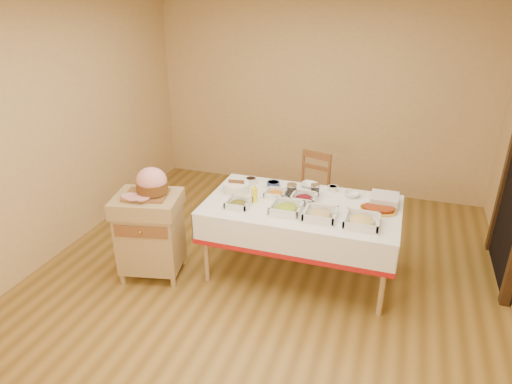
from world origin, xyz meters
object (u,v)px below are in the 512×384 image
ham_on_board (151,184)px  plate_stack (384,200)px  preserve_jar_right (315,190)px  dining_chair (310,190)px  preserve_jar_left (292,191)px  dining_table (301,219)px  brass_platter (378,209)px  mustard_bottle (255,194)px  butcher_cart (150,231)px  bread_basket (236,187)px

ham_on_board → plate_stack: (2.07, 0.69, -0.16)m
ham_on_board → preserve_jar_right: 1.57m
preserve_jar_right → plate_stack: size_ratio=0.45×
ham_on_board → preserve_jar_right: ham_on_board is taller
dining_chair → preserve_jar_left: (-0.01, -0.88, 0.36)m
dining_table → preserve_jar_left: preserve_jar_left is taller
ham_on_board → brass_platter: bearing=14.5°
mustard_bottle → butcher_cart: bearing=-157.4°
dining_chair → preserve_jar_left: size_ratio=7.12×
mustard_bottle → brass_platter: (1.14, 0.17, -0.06)m
preserve_jar_left → brass_platter: preserve_jar_left is taller
preserve_jar_left → mustard_bottle: bearing=-141.3°
dining_table → mustard_bottle: (-0.44, -0.09, 0.24)m
dining_table → dining_chair: (-0.13, 1.03, -0.14)m
plate_stack → dining_table: bearing=-161.4°
dining_chair → mustard_bottle: mustard_bottle is taller
bread_basket → butcher_cart: bearing=-141.3°
preserve_jar_left → brass_platter: 0.84m
bread_basket → preserve_jar_right: bearing=12.4°
preserve_jar_right → bread_basket: bread_basket is taller
preserve_jar_right → brass_platter: (0.62, -0.16, -0.03)m
dining_table → dining_chair: bearing=97.2°
butcher_cart → brass_platter: size_ratio=2.59×
preserve_jar_left → dining_table: bearing=-47.3°
dining_table → preserve_jar_left: bearing=132.7°
preserve_jar_right → plate_stack: preserve_jar_right is taller
ham_on_board → preserve_jar_right: size_ratio=3.62×
ham_on_board → preserve_jar_left: ham_on_board is taller
butcher_cart → preserve_jar_left: (1.24, 0.63, 0.33)m
dining_table → brass_platter: brass_platter is taller
preserve_jar_left → plate_stack: bearing=6.2°
bread_basket → plate_stack: 1.43m
mustard_bottle → ham_on_board: bearing=-158.2°
butcher_cart → brass_platter: bearing=15.0°
dining_chair → plate_stack: (0.86, -0.78, 0.35)m
dining_table → brass_platter: size_ratio=5.52×
preserve_jar_right → mustard_bottle: size_ratio=0.63×
preserve_jar_left → bread_basket: bearing=-171.7°
brass_platter → mustard_bottle: bearing=-171.6°
butcher_cart → preserve_jar_right: preserve_jar_right is taller
bread_basket → brass_platter: size_ratio=0.80×
butcher_cart → brass_platter: 2.17m
brass_platter → preserve_jar_left: bearing=174.9°
dining_table → butcher_cart: bearing=-160.8°
mustard_bottle → plate_stack: (1.18, 0.34, -0.03)m
dining_chair → dining_table: bearing=-82.8°
butcher_cart → preserve_jar_left: size_ratio=6.83×
plate_stack → preserve_jar_right: bearing=-179.3°
dining_table → preserve_jar_right: preserve_jar_right is taller
preserve_jar_right → mustard_bottle: 0.61m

